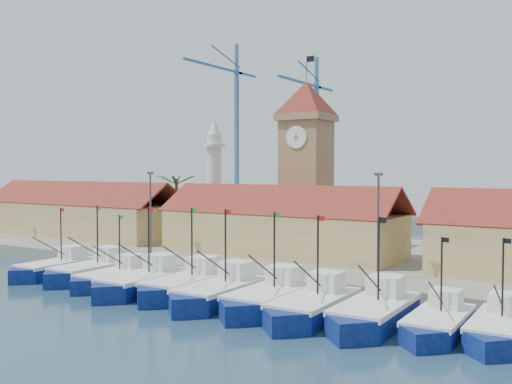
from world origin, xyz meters
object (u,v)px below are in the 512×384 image
Objects in this scene: clock_tower at (306,160)px; minaret at (214,177)px; boat_0 at (54,269)px; boat_5 at (219,294)px.

minaret is (-15.00, 2.00, -2.23)m from clock_tower.
boat_0 is 30.63m from clock_tower.
boat_5 is 26.88m from clock_tower.
minaret is (1.55, 25.21, 8.98)m from boat_0.
clock_tower is 1.39× the size of minaret.
clock_tower reaches higher than minaret.
boat_5 is at bearing -53.32° from minaret.
boat_5 is at bearing -2.34° from boat_0.
clock_tower is at bearing 54.51° from boat_0.
boat_0 is at bearing -125.49° from clock_tower.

